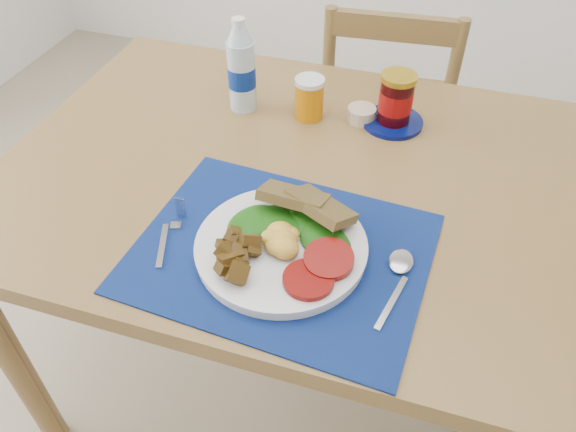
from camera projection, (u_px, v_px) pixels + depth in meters
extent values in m
cube|color=brown|center=(337.00, 185.00, 1.16)|extent=(1.40, 0.90, 0.04)
cylinder|color=brown|center=(14.00, 362.00, 1.28)|extent=(0.06, 0.06, 0.71)
cylinder|color=brown|center=(168.00, 162.00, 1.82)|extent=(0.06, 0.06, 0.71)
cube|color=brown|center=(382.00, 131.00, 1.87)|extent=(0.43, 0.41, 0.04)
cylinder|color=brown|center=(425.00, 160.00, 2.10)|extent=(0.03, 0.03, 0.39)
cylinder|color=brown|center=(336.00, 148.00, 2.15)|extent=(0.03, 0.03, 0.39)
cylinder|color=brown|center=(421.00, 217.00, 1.87)|extent=(0.03, 0.03, 0.39)
cylinder|color=brown|center=(321.00, 202.00, 1.92)|extent=(0.03, 0.03, 0.39)
cube|color=brown|center=(395.00, 27.00, 1.45)|extent=(0.36, 0.06, 0.45)
cube|color=#040B32|center=(281.00, 252.00, 0.99)|extent=(0.53, 0.43, 0.00)
cylinder|color=silver|center=(281.00, 248.00, 0.98)|extent=(0.30, 0.30, 0.02)
ellipsoid|color=gold|center=(283.00, 240.00, 0.96)|extent=(0.07, 0.06, 0.03)
cylinder|color=#880407|center=(319.00, 270.00, 0.92)|extent=(0.09, 0.09, 0.01)
ellipsoid|color=#133A07|center=(294.00, 226.00, 1.00)|extent=(0.16, 0.10, 0.01)
cube|color=olive|center=(307.00, 202.00, 1.01)|extent=(0.14, 0.10, 0.04)
cube|color=#B2B5BA|center=(162.00, 245.00, 0.99)|extent=(0.05, 0.10, 0.00)
cube|color=#B2B5BA|center=(180.00, 219.00, 1.04)|extent=(0.04, 0.06, 0.00)
cube|color=#B2B5BA|center=(392.00, 303.00, 0.90)|extent=(0.04, 0.12, 0.00)
ellipsoid|color=#B2B5BA|center=(401.00, 262.00, 0.96)|extent=(0.04, 0.06, 0.01)
cylinder|color=#ADBFCC|center=(242.00, 76.00, 1.28)|extent=(0.06, 0.06, 0.16)
cylinder|color=navy|center=(242.00, 76.00, 1.28)|extent=(0.06, 0.06, 0.05)
cone|color=#ADBFCC|center=(239.00, 34.00, 1.21)|extent=(0.06, 0.06, 0.04)
cylinder|color=white|center=(238.00, 22.00, 1.19)|extent=(0.03, 0.03, 0.02)
cylinder|color=#C67105|center=(309.00, 99.00, 1.28)|extent=(0.07, 0.07, 0.09)
cylinder|color=#C1AA8D|center=(361.00, 114.00, 1.28)|extent=(0.07, 0.07, 0.03)
cylinder|color=#040E4F|center=(392.00, 122.00, 1.28)|extent=(0.14, 0.14, 0.01)
cylinder|color=black|center=(396.00, 101.00, 1.24)|extent=(0.07, 0.07, 0.10)
cylinder|color=maroon|center=(396.00, 100.00, 1.24)|extent=(0.08, 0.08, 0.05)
cylinder|color=#B18C1D|center=(399.00, 77.00, 1.20)|extent=(0.08, 0.08, 0.01)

